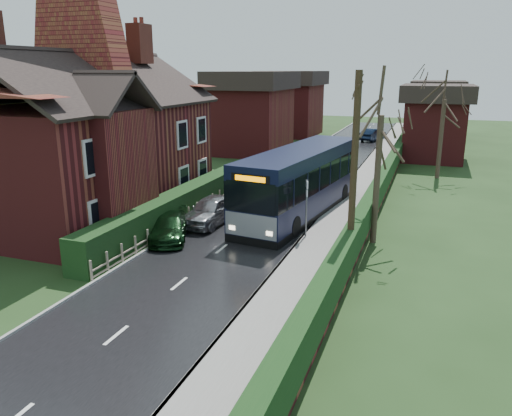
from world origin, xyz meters
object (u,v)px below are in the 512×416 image
at_px(car_green, 169,227).
at_px(bus_stop_sign, 307,201).
at_px(bus, 301,182).
at_px(car_silver, 211,210).
at_px(telegraph_pole, 354,175).
at_px(brick_house, 90,136).

bearing_deg(car_green, bus_stop_sign, -3.61).
bearing_deg(car_green, bus, 29.54).
relative_size(car_silver, telegraph_pole, 0.55).
bearing_deg(car_silver, bus_stop_sign, -3.77).
xyz_separation_m(bus, car_silver, (-3.91, -3.28, -1.08)).
xyz_separation_m(brick_house, bus, (10.60, 3.91, -2.57)).
bearing_deg(bus_stop_sign, car_green, 178.26).
height_order(car_silver, telegraph_pole, telegraph_pole).
height_order(brick_house, bus, brick_house).
distance_m(car_silver, car_green, 3.02).
relative_size(bus, car_silver, 2.85).
distance_m(bus, car_silver, 5.21).
xyz_separation_m(brick_house, telegraph_pole, (14.53, -3.47, -0.44)).
bearing_deg(telegraph_pole, car_green, 162.44).
bearing_deg(bus, car_green, -120.17).
bearing_deg(bus_stop_sign, brick_house, 158.38).
bearing_deg(car_silver, car_green, -101.91).
distance_m(bus, car_green, 7.89).
xyz_separation_m(brick_house, car_silver, (6.69, 0.63, -3.64)).
bearing_deg(car_green, telegraph_pole, -30.67).
distance_m(car_green, telegraph_pole, 9.40).
xyz_separation_m(bus, telegraph_pole, (3.94, -7.37, 2.13)).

